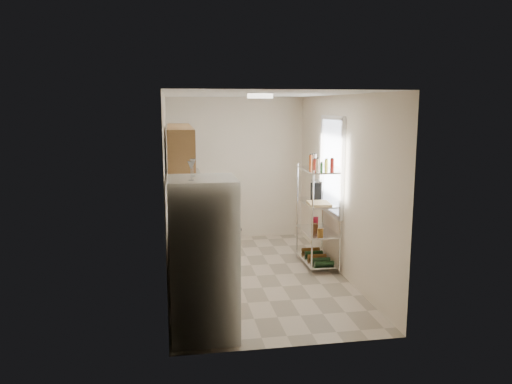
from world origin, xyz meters
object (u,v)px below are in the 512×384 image
espresso_machine (316,190)px  frying_pan_large (184,206)px  refrigerator (203,258)px  cutting_board (319,203)px  rice_cooker (192,204)px

espresso_machine → frying_pan_large: bearing=-169.0°
refrigerator → frying_pan_large: (-0.14, 2.49, 0.06)m
refrigerator → espresso_machine: 2.96m
refrigerator → cutting_board: (1.83, 1.86, 0.17)m
frying_pan_large → rice_cooker: bearing=-79.9°
refrigerator → cutting_board: refrigerator is taller
refrigerator → rice_cooker: refrigerator is taller
cutting_board → espresso_machine: bearing=79.8°
rice_cooker → espresso_machine: 1.93m
refrigerator → rice_cooker: (-0.03, 2.19, 0.16)m
cutting_board → refrigerator: bearing=-134.5°
frying_pan_large → cutting_board: 2.07m
refrigerator → frying_pan_large: 2.50m
refrigerator → cutting_board: bearing=45.5°
rice_cooker → espresso_machine: size_ratio=0.97×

